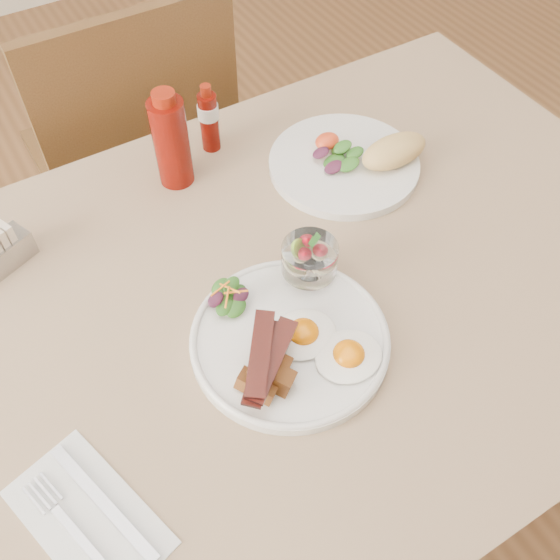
{
  "coord_description": "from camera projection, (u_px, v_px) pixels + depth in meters",
  "views": [
    {
      "loc": [
        -0.3,
        -0.48,
        1.5
      ],
      "look_at": [
        -0.02,
        -0.03,
        0.82
      ],
      "focal_mm": 40.0,
      "sensor_mm": 36.0,
      "label": 1
    }
  ],
  "objects": [
    {
      "name": "table",
      "position": [
        284.0,
        323.0,
        1.01
      ],
      "size": [
        1.33,
        0.88,
        0.75
      ],
      "color": "brown",
      "rests_on": "ground"
    },
    {
      "name": "chair_far",
      "position": [
        138.0,
        156.0,
        1.47
      ],
      "size": [
        0.42,
        0.42,
        0.93
      ],
      "color": "brown",
      "rests_on": "ground"
    },
    {
      "name": "main_plate",
      "position": [
        290.0,
        340.0,
        0.87
      ],
      "size": [
        0.28,
        0.28,
        0.02
      ],
      "primitive_type": "cylinder",
      "color": "silver",
      "rests_on": "table"
    },
    {
      "name": "fried_eggs",
      "position": [
        326.0,
        344.0,
        0.85
      ],
      "size": [
        0.16,
        0.18,
        0.03
      ],
      "rotation": [
        0.0,
        0.0,
        -0.44
      ],
      "color": "white",
      "rests_on": "main_plate"
    },
    {
      "name": "bacon_potato_pile",
      "position": [
        267.0,
        367.0,
        0.81
      ],
      "size": [
        0.12,
        0.12,
        0.05
      ],
      "rotation": [
        0.0,
        0.0,
        0.34
      ],
      "color": "brown",
      "rests_on": "main_plate"
    },
    {
      "name": "side_salad",
      "position": [
        229.0,
        298.0,
        0.89
      ],
      "size": [
        0.07,
        0.06,
        0.04
      ],
      "rotation": [
        0.0,
        0.0,
        -0.13
      ],
      "color": "#1F5015",
      "rests_on": "main_plate"
    },
    {
      "name": "fruit_cup",
      "position": [
        309.0,
        259.0,
        0.9
      ],
      "size": [
        0.08,
        0.08,
        0.08
      ],
      "rotation": [
        0.0,
        0.0,
        0.04
      ],
      "color": "white",
      "rests_on": "main_plate"
    },
    {
      "name": "second_plate",
      "position": [
        356.0,
        160.0,
        1.09
      ],
      "size": [
        0.27,
        0.27,
        0.07
      ],
      "rotation": [
        0.0,
        0.0,
        -0.12
      ],
      "color": "silver",
      "rests_on": "table"
    },
    {
      "name": "ketchup_bottle",
      "position": [
        171.0,
        141.0,
        1.02
      ],
      "size": [
        0.06,
        0.06,
        0.18
      ],
      "rotation": [
        0.0,
        0.0,
        -0.09
      ],
      "color": "#5C0B05",
      "rests_on": "table"
    },
    {
      "name": "hot_sauce_bottle",
      "position": [
        209.0,
        119.0,
        1.09
      ],
      "size": [
        0.04,
        0.04,
        0.13
      ],
      "rotation": [
        0.0,
        0.0,
        -0.14
      ],
      "color": "#5C0B05",
      "rests_on": "table"
    },
    {
      "name": "sugar_caddy",
      "position": [
        3.0,
        249.0,
        0.95
      ],
      "size": [
        0.09,
        0.07,
        0.07
      ],
      "rotation": [
        0.0,
        0.0,
        0.39
      ],
      "color": "#A8A8AC",
      "rests_on": "table"
    },
    {
      "name": "napkin_cutlery",
      "position": [
        90.0,
        517.0,
        0.73
      ],
      "size": [
        0.16,
        0.23,
        0.01
      ],
      "rotation": [
        0.0,
        0.0,
        0.28
      ],
      "color": "silver",
      "rests_on": "table"
    }
  ]
}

